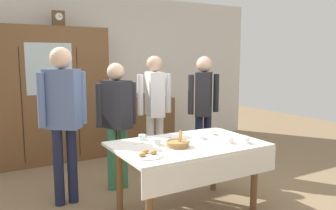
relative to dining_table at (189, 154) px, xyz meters
The scene contains 22 objects.
ground_plane 0.68m from the dining_table, 90.00° to the left, with size 12.00×12.00×0.00m, color #846B4C.
back_wall 2.97m from the dining_table, 90.00° to the left, with size 6.40×0.10×2.70m, color silver.
dining_table is the anchor object (origin of this frame).
wall_cabinet 2.77m from the dining_table, 109.17° to the left, with size 1.84×0.46×2.10m.
mantel_clock 3.11m from the dining_table, 104.94° to the left, with size 0.18×0.11×0.24m.
bookshelf_low 2.75m from the dining_table, 74.26° to the left, with size 1.15×0.35×0.89m.
book_stack 2.76m from the dining_table, 74.26° to the left, with size 0.18×0.20×0.09m.
tea_cup_center 0.44m from the dining_table, 27.06° to the right, with size 0.13×0.13×0.06m.
tea_cup_back_edge 0.53m from the dining_table, 133.34° to the left, with size 0.13×0.13×0.06m.
tea_cup_mid_left 0.60m from the dining_table, 28.13° to the right, with size 0.13×0.13×0.06m.
tea_cup_near_right 0.36m from the dining_table, 160.11° to the left, with size 0.13×0.13×0.06m.
tea_cup_far_left 0.28m from the dining_table, 22.68° to the left, with size 0.13×0.13×0.06m.
tea_cup_front_edge 0.51m from the dining_table, 23.51° to the left, with size 0.13×0.13×0.06m.
bread_basket 0.22m from the dining_table, 165.16° to the right, with size 0.24×0.24×0.16m.
pastry_plate 0.61m from the dining_table, 162.46° to the right, with size 0.28×0.28×0.05m.
spoon_mid_right 0.35m from the dining_table, 100.54° to the left, with size 0.12×0.02×0.01m.
spoon_mid_left 0.17m from the dining_table, 74.43° to the left, with size 0.12×0.02×0.01m.
spoon_far_right 0.51m from the dining_table, 150.04° to the left, with size 0.12×0.02×0.01m.
person_by_cabinet 1.44m from the dining_table, 140.10° to the left, with size 0.52×0.38×1.74m.
person_behind_table_right 1.13m from the dining_table, 111.19° to the left, with size 0.52×0.41×1.57m.
person_near_right_end 1.45m from the dining_table, 48.11° to the left, with size 0.52×0.40×1.65m.
person_beside_shelf 1.40m from the dining_table, 77.44° to the left, with size 0.52×0.40×1.66m.
Camera 1 is at (-1.87, -3.05, 1.63)m, focal length 36.04 mm.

